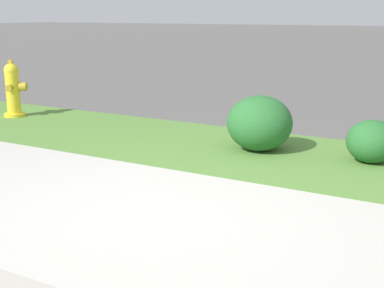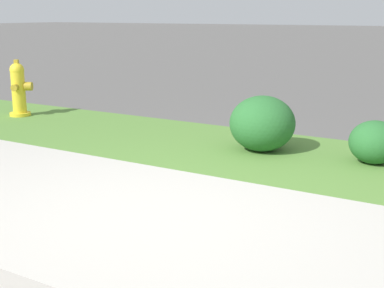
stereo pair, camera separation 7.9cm
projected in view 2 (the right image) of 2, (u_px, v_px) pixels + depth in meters
The scene contains 7 objects.
ground_plane at pixel (153, 218), 3.74m from camera, with size 120.00×120.00×0.00m, color #5B5956.
sidewalk_pavement at pixel (153, 218), 3.74m from camera, with size 18.00×2.12×0.01m, color #BCB7AD.
grass_verge at pixel (267, 154), 5.45m from camera, with size 18.00×1.98×0.01m, color #568438.
street_curb at pixel (29, 278), 2.78m from camera, with size 18.00×0.16×0.12m, color #BCB7AD.
fire_hydrant_by_grass_verge at pixel (19, 89), 7.38m from camera, with size 0.34×0.36×0.78m.
shrub_bush_near_lamp at pixel (262, 124), 5.52m from camera, with size 0.68×0.68×0.58m.
shrub_bush_mid_verge at pixel (375, 142), 5.07m from camera, with size 0.49×0.49×0.41m.
Camera 2 is at (2.02, -2.88, 1.40)m, focal length 50.00 mm.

